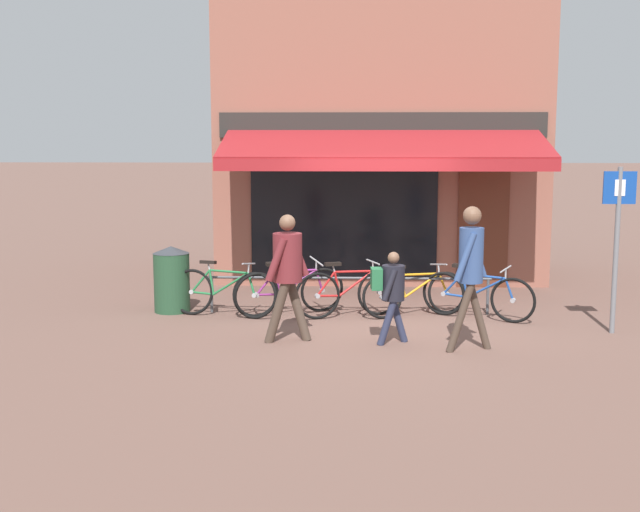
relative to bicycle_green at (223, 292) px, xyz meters
The scene contains 13 objects.
ground_plane 2.40m from the bicycle_green, 11.59° to the right, with size 160.00×160.00×0.00m, color brown.
shop_front 5.21m from the bicycle_green, 58.56° to the left, with size 6.08×4.66×5.11m.
bike_rack_rail 1.92m from the bicycle_green, ahead, with size 4.33×0.04×0.57m.
bicycle_green is the anchor object (origin of this frame).
bicycle_purple 1.01m from the bicycle_green, ahead, with size 1.66×0.84×0.86m.
bicycle_red 1.90m from the bicycle_green, ahead, with size 1.61×0.68×0.85m.
bicycle_orange 2.90m from the bicycle_green, ahead, with size 1.65×0.85×0.81m.
bicycle_blue 3.81m from the bicycle_green, ahead, with size 1.58×0.86×0.82m.
pedestrian_adult 1.95m from the bicycle_green, 53.27° to the right, with size 0.63×0.54×1.70m.
pedestrian_child 2.91m from the bicycle_green, 32.07° to the right, with size 0.51×0.50×1.23m.
pedestrian_second_adult 3.97m from the bicycle_green, 28.29° to the right, with size 0.60×0.50×1.84m.
litter_bin 0.90m from the bicycle_green, 159.97° to the left, with size 0.56×0.56×1.02m.
parking_sign 5.70m from the bicycle_green, ahead, with size 0.44×0.07×2.29m.
Camera 1 is at (-0.40, -11.32, 2.65)m, focal length 45.00 mm.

